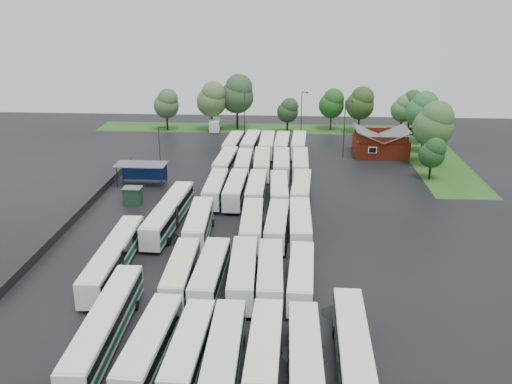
# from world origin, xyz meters

# --- Properties ---
(ground) EXTENTS (160.00, 160.00, 0.00)m
(ground) POSITION_xyz_m (0.00, 0.00, 0.00)
(ground) COLOR black
(ground) RESTS_ON ground
(brick_building) EXTENTS (10.07, 8.60, 5.39)m
(brick_building) POSITION_xyz_m (24.00, 42.77, 1.87)
(brick_building) COLOR maroon
(brick_building) RESTS_ON ground
(wash_shed) EXTENTS (8.20, 4.20, 3.58)m
(wash_shed) POSITION_xyz_m (-17.20, 22.02, 2.99)
(wash_shed) COLOR #2D2D30
(wash_shed) RESTS_ON ground
(utility_hut) EXTENTS (2.70, 2.20, 2.62)m
(utility_hut) POSITION_xyz_m (-16.20, 12.60, 1.32)
(utility_hut) COLOR #14321E
(utility_hut) RESTS_ON ground
(grass_strip_north) EXTENTS (80.00, 10.00, 0.01)m
(grass_strip_north) POSITION_xyz_m (2.00, 64.80, 0.01)
(grass_strip_north) COLOR #225116
(grass_strip_north) RESTS_ON ground
(grass_strip_east) EXTENTS (10.00, 50.00, 0.01)m
(grass_strip_east) POSITION_xyz_m (34.00, 42.80, 0.01)
(grass_strip_east) COLOR #225116
(grass_strip_east) RESTS_ON ground
(west_fence) EXTENTS (0.10, 50.00, 1.20)m
(west_fence) POSITION_xyz_m (-22.20, 8.00, 0.60)
(west_fence) COLOR #2D2D30
(west_fence) RESTS_ON ground
(bus_r0c0) EXTENTS (3.21, 12.55, 3.46)m
(bus_r0c0) POSITION_xyz_m (-4.27, -25.71, 1.90)
(bus_r0c0) COLOR silver
(bus_r0c0) RESTS_ON ground
(bus_r0c1) EXTENTS (2.82, 11.85, 3.28)m
(bus_r0c1) POSITION_xyz_m (-1.02, -25.86, 1.81)
(bus_r0c1) COLOR silver
(bus_r0c1) RESTS_ON ground
(bus_r0c2) EXTENTS (2.76, 12.34, 3.43)m
(bus_r0c2) POSITION_xyz_m (1.91, -26.25, 1.88)
(bus_r0c2) COLOR silver
(bus_r0c2) RESTS_ON ground
(bus_r0c3) EXTENTS (2.79, 12.23, 3.39)m
(bus_r0c3) POSITION_xyz_m (5.13, -25.81, 1.87)
(bus_r0c3) COLOR silver
(bus_r0c3) RESTS_ON ground
(bus_r0c4) EXTENTS (2.73, 12.13, 3.37)m
(bus_r0c4) POSITION_xyz_m (8.37, -25.99, 1.85)
(bus_r0c4) COLOR silver
(bus_r0c4) RESTS_ON ground
(bus_r1c0) EXTENTS (2.79, 11.88, 3.29)m
(bus_r1c0) POSITION_xyz_m (-4.28, -12.28, 1.81)
(bus_r1c0) COLOR silver
(bus_r1c0) RESTS_ON ground
(bus_r1c1) EXTENTS (2.87, 12.39, 3.43)m
(bus_r1c1) POSITION_xyz_m (-1.16, -12.56, 1.89)
(bus_r1c1) COLOR silver
(bus_r1c1) RESTS_ON ground
(bus_r1c2) EXTENTS (3.09, 12.59, 3.48)m
(bus_r1c2) POSITION_xyz_m (2.19, -12.18, 1.91)
(bus_r1c2) COLOR silver
(bus_r1c2) RESTS_ON ground
(bus_r1c3) EXTENTS (2.92, 12.18, 3.37)m
(bus_r1c3) POSITION_xyz_m (5.05, -12.28, 1.85)
(bus_r1c3) COLOR silver
(bus_r1c3) RESTS_ON ground
(bus_r1c4) EXTENTS (2.94, 11.87, 3.28)m
(bus_r1c4) POSITION_xyz_m (8.22, -12.45, 1.80)
(bus_r1c4) COLOR silver
(bus_r1c4) RESTS_ON ground
(bus_r2c0) EXTENTS (3.20, 12.54, 3.46)m
(bus_r2c0) POSITION_xyz_m (-4.52, 0.88, 1.90)
(bus_r2c0) COLOR silver
(bus_r2c0) RESTS_ON ground
(bus_r2c2) EXTENTS (2.96, 12.31, 3.41)m
(bus_r2c2) POSITION_xyz_m (2.19, 1.01, 1.87)
(bus_r2c2) COLOR silver
(bus_r2c2) RESTS_ON ground
(bus_r2c3) EXTENTS (2.90, 12.00, 3.32)m
(bus_r2c3) POSITION_xyz_m (5.33, 1.30, 1.83)
(bus_r2c3) COLOR silver
(bus_r2c3) RESTS_ON ground
(bus_r2c4) EXTENTS (2.76, 12.47, 3.46)m
(bus_r2c4) POSITION_xyz_m (8.24, 1.51, 1.90)
(bus_r2c4) COLOR silver
(bus_r2c4) RESTS_ON ground
(bus_r3c0) EXTENTS (2.60, 12.07, 3.36)m
(bus_r3c0) POSITION_xyz_m (-4.26, 14.99, 1.85)
(bus_r3c0) COLOR silver
(bus_r3c0) RESTS_ON ground
(bus_r3c1) EXTENTS (2.80, 12.34, 3.42)m
(bus_r3c1) POSITION_xyz_m (-1.21, 14.76, 1.88)
(bus_r3c1) COLOR silver
(bus_r3c1) RESTS_ON ground
(bus_r3c2) EXTENTS (2.66, 12.16, 3.38)m
(bus_r3c2) POSITION_xyz_m (1.88, 14.70, 1.86)
(bus_r3c2) COLOR silver
(bus_r3c2) RESTS_ON ground
(bus_r3c3) EXTENTS (3.00, 12.05, 3.33)m
(bus_r3c3) POSITION_xyz_m (5.25, 14.62, 1.83)
(bus_r3c3) COLOR silver
(bus_r3c3) RESTS_ON ground
(bus_r3c4) EXTENTS (3.25, 12.45, 3.43)m
(bus_r3c4) POSITION_xyz_m (8.52, 15.09, 1.89)
(bus_r3c4) COLOR silver
(bus_r3c4) RESTS_ON ground
(bus_r4c0) EXTENTS (3.18, 12.37, 3.41)m
(bus_r4c0) POSITION_xyz_m (-4.32, 28.62, 1.88)
(bus_r4c0) COLOR silver
(bus_r4c0) RESTS_ON ground
(bus_r4c1) EXTENTS (2.73, 11.82, 3.28)m
(bus_r4c1) POSITION_xyz_m (-1.17, 28.42, 1.80)
(bus_r4c1) COLOR silver
(bus_r4c1) RESTS_ON ground
(bus_r4c2) EXTENTS (3.07, 12.53, 3.46)m
(bus_r4c2) POSITION_xyz_m (1.96, 28.40, 1.91)
(bus_r4c2) COLOR silver
(bus_r4c2) RESTS_ON ground
(bus_r4c3) EXTENTS (2.81, 12.51, 3.47)m
(bus_r4c3) POSITION_xyz_m (5.31, 28.27, 1.91)
(bus_r4c3) COLOR silver
(bus_r4c3) RESTS_ON ground
(bus_r4c4) EXTENTS (2.74, 12.45, 3.46)m
(bus_r4c4) POSITION_xyz_m (8.51, 28.70, 1.90)
(bus_r4c4) COLOR silver
(bus_r4c4) RESTS_ON ground
(bus_r5c0) EXTENTS (3.14, 12.15, 3.35)m
(bus_r5c0) POSITION_xyz_m (-4.33, 41.69, 1.84)
(bus_r5c0) COLOR silver
(bus_r5c0) RESTS_ON ground
(bus_r5c1) EXTENTS (3.20, 12.41, 3.42)m
(bus_r5c1) POSITION_xyz_m (-1.01, 42.27, 1.88)
(bus_r5c1) COLOR silver
(bus_r5c1) RESTS_ON ground
(bus_r5c2) EXTENTS (2.64, 12.30, 3.42)m
(bus_r5c2) POSITION_xyz_m (2.19, 41.74, 1.88)
(bus_r5c2) COLOR silver
(bus_r5c2) RESTS_ON ground
(bus_r5c3) EXTENTS (2.97, 12.18, 3.37)m
(bus_r5c3) POSITION_xyz_m (5.10, 41.95, 1.85)
(bus_r5c3) COLOR silver
(bus_r5c3) RESTS_ON ground
(bus_r5c4) EXTENTS (3.10, 12.28, 3.39)m
(bus_r5c4) POSITION_xyz_m (8.33, 42.29, 1.86)
(bus_r5c4) COLOR silver
(bus_r5c4) RESTS_ON ground
(artic_bus_west_a) EXTENTS (2.95, 18.02, 3.33)m
(artic_bus_west_a) POSITION_xyz_m (-8.99, -22.70, 1.85)
(artic_bus_west_a) COLOR silver
(artic_bus_west_a) RESTS_ON ground
(artic_bus_west_b) EXTENTS (3.51, 18.60, 3.43)m
(artic_bus_west_b) POSITION_xyz_m (-9.08, 4.46, 1.90)
(artic_bus_west_b) COLOR silver
(artic_bus_west_b) RESTS_ON ground
(artic_bus_west_c) EXTENTS (2.91, 18.14, 3.36)m
(artic_bus_west_c) POSITION_xyz_m (-12.37, -9.19, 1.86)
(artic_bus_west_c) COLOR silver
(artic_bus_west_c) RESTS_ON ground
(artic_bus_east) EXTENTS (2.91, 18.19, 3.37)m
(artic_bus_east) POSITION_xyz_m (12.29, -26.30, 1.87)
(artic_bus_east) COLOR silver
(artic_bus_east) RESTS_ON ground
(minibus) EXTENTS (2.54, 6.09, 2.61)m
(minibus) POSITION_xyz_m (-10.50, 61.32, 1.45)
(minibus) COLOR silver
(minibus) RESTS_ON ground
(tree_north_0) EXTENTS (5.72, 5.72, 9.47)m
(tree_north_0) POSITION_xyz_m (-21.47, 61.82, 6.09)
(tree_north_0) COLOR black
(tree_north_0) RESTS_ON ground
(tree_north_1) EXTENTS (6.76, 6.76, 11.19)m
(tree_north_1) POSITION_xyz_m (-11.12, 61.96, 7.20)
(tree_north_1) COLOR #312117
(tree_north_1) RESTS_ON ground
(tree_north_2) EXTENTS (7.63, 7.63, 12.63)m
(tree_north_2) POSITION_xyz_m (-5.54, 64.18, 8.13)
(tree_north_2) COLOR black
(tree_north_2) RESTS_ON ground
(tree_north_3) EXTENTS (4.75, 4.74, 7.86)m
(tree_north_3) POSITION_xyz_m (6.06, 61.11, 5.05)
(tree_north_3) COLOR black
(tree_north_3) RESTS_ON ground
(tree_north_4) EXTENTS (5.75, 5.75, 9.53)m
(tree_north_4) POSITION_xyz_m (15.95, 64.33, 6.13)
(tree_north_4) COLOR #35291C
(tree_north_4) RESTS_ON ground
(tree_north_5) EXTENTS (6.29, 6.29, 10.41)m
(tree_north_5) POSITION_xyz_m (22.09, 62.01, 6.70)
(tree_north_5) COLOR #342518
(tree_north_5) RESTS_ON ground
(tree_north_6) EXTENTS (5.23, 5.22, 8.65)m
(tree_north_6) POSITION_xyz_m (31.57, 62.38, 5.56)
(tree_north_6) COLOR black
(tree_north_6) RESTS_ON ground
(tree_east_0) EXTENTS (4.35, 4.33, 7.18)m
(tree_east_0) POSITION_xyz_m (30.33, 27.75, 4.61)
(tree_east_0) COLOR black
(tree_east_0) RESTS_ON ground
(tree_east_1) EXTENTS (7.14, 7.14, 11.82)m
(tree_east_1) POSITION_xyz_m (32.25, 36.34, 7.61)
(tree_east_1) COLOR black
(tree_east_1) RESTS_ON ground
(tree_east_2) EXTENTS (4.79, 4.77, 7.90)m
(tree_east_2) POSITION_xyz_m (32.86, 45.91, 5.08)
(tree_east_2) COLOR #3C2613
(tree_east_2) RESTS_ON ground
(tree_east_3) EXTENTS (6.61, 6.61, 10.95)m
(tree_east_3) POSITION_xyz_m (33.80, 53.08, 7.05)
(tree_east_3) COLOR black
(tree_east_3) RESTS_ON ground
(tree_east_4) EXTENTS (5.85, 5.85, 9.68)m
(tree_east_4) POSITION_xyz_m (33.26, 62.46, 6.23)
(tree_east_4) COLOR #342817
(tree_east_4) RESTS_ON ground
(lamp_post_ne) EXTENTS (1.67, 0.33, 10.85)m
(lamp_post_ne) POSITION_xyz_m (16.94, 41.09, 6.30)
(lamp_post_ne) COLOR #2D2D30
(lamp_post_ne) RESTS_ON ground
(lamp_post_nw) EXTENTS (1.40, 0.27, 9.12)m
(lamp_post_nw) POSITION_xyz_m (-14.57, 24.47, 5.29)
(lamp_post_nw) COLOR #2D2D30
(lamp_post_nw) RESTS_ON ground
(lamp_post_back_w) EXTENTS (1.52, 0.30, 9.89)m
(lamp_post_back_w) POSITION_xyz_m (-3.12, 55.34, 5.74)
(lamp_post_back_w) COLOR #2D2D30
(lamp_post_back_w) RESTS_ON ground
(lamp_post_back_e) EXTENTS (1.54, 0.30, 10.02)m
(lamp_post_back_e) POSITION_xyz_m (9.04, 56.00, 5.82)
(lamp_post_back_e) COLOR #2D2D30
(lamp_post_back_e) RESTS_ON ground
(puddle_0) EXTENTS (4.68, 4.68, 0.01)m
(puddle_0) POSITION_xyz_m (-4.44, -21.94, 0.00)
(puddle_0) COLOR black
(puddle_0) RESTS_ON ground
(puddle_1) EXTENTS (4.17, 4.17, 0.01)m
(puddle_1) POSITION_xyz_m (8.52, -23.15, 0.00)
(puddle_1) COLOR black
(puddle_1) RESTS_ON ground
(puddle_2) EXTENTS (5.62, 5.62, 0.01)m
(puddle_2) POSITION_xyz_m (-9.80, 0.02, 0.00)
(puddle_2) COLOR black
(puddle_2) RESTS_ON ground
(puddle_3) EXTENTS (4.50, 4.50, 0.01)m
(puddle_3) POSITION_xyz_m (6.48, -2.20, 0.00)
(puddle_3) COLOR black
(puddle_3) RESTS_ON ground
(puddle_4) EXTENTS (2.73, 2.73, 0.01)m
(puddle_4) POSITION_xyz_m (11.47, -16.31, 0.00)
(puddle_4) COLOR black
(puddle_4) RESTS_ON ground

